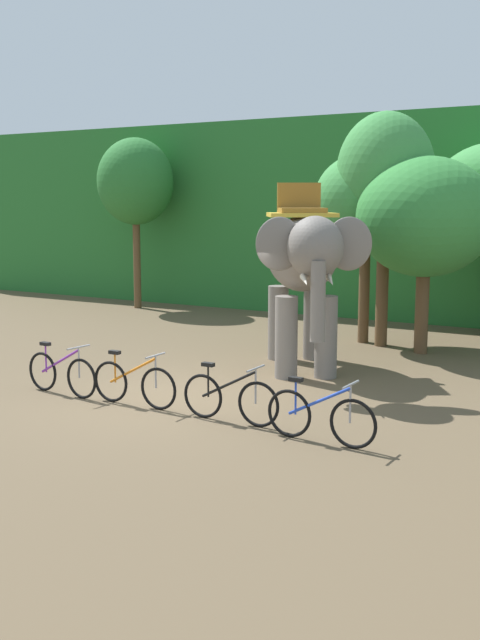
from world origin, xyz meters
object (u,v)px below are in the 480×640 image
at_px(tree_center, 385,175).
at_px(tree_left, 135,182).
at_px(tree_center_left, 366,200).
at_px(bike_orange, 134,383).
at_px(elephant, 304,262).
at_px(bike_purple, 61,373).
at_px(bike_blue, 320,416).
at_px(tree_center_right, 425,218).
at_px(bike_black, 230,398).

bearing_deg(tree_center, tree_left, 165.62).
bearing_deg(tree_center_left, tree_left, 166.12).
relative_size(tree_left, bike_orange, 3.15).
bearing_deg(elephant, tree_center_left, 91.92).
bearing_deg(tree_center_left, tree_center, -22.11).
xyz_separation_m(tree_center, bike_purple, (-3.27, -7.31, -3.60)).
height_order(tree_left, bike_purple, tree_left).
distance_m(elephant, bike_orange, 4.42).
relative_size(tree_left, tree_center_left, 1.18).
relative_size(elephant, bike_orange, 2.35).
bearing_deg(bike_blue, tree_center_right, 95.94).
bearing_deg(bike_orange, bike_purple, -178.22).
relative_size(bike_purple, bike_orange, 1.00).
distance_m(bike_orange, bike_blue, 3.53).
bearing_deg(elephant, tree_center_right, 63.86).
relative_size(tree_left, bike_blue, 3.14).
relative_size(tree_center_left, bike_orange, 2.66).
distance_m(tree_center_left, tree_center_right, 1.77).
xyz_separation_m(tree_center_left, bike_blue, (2.36, -7.72, -3.04)).
bearing_deg(bike_purple, tree_center_right, 57.75).
bearing_deg(bike_blue, tree_center_left, 106.99).
bearing_deg(tree_center, elephant, -96.78).
bearing_deg(tree_left, tree_center_right, -15.00).
distance_m(elephant, bike_black, 4.29).
height_order(tree_left, tree_center_left, tree_left).
relative_size(tree_center, bike_black, 3.18).
bearing_deg(bike_blue, tree_center, 103.68).
relative_size(tree_center_right, bike_purple, 2.57).
bearing_deg(bike_orange, bike_blue, -4.02).
distance_m(elephant, bike_purple, 5.14).
bearing_deg(elephant, bike_orange, -108.61).
xyz_separation_m(tree_left, tree_center_left, (8.54, -2.11, -0.57)).
distance_m(bike_black, bike_blue, 1.64).
bearing_deg(tree_center_right, tree_left, 165.00).
xyz_separation_m(bike_purple, bike_blue, (5.10, -0.20, 0.00)).
distance_m(elephant, bike_blue, 4.98).
xyz_separation_m(elephant, bike_black, (0.61, -3.84, -1.82)).
bearing_deg(bike_blue, elephant, 118.82).
relative_size(tree_center_right, bike_orange, 2.56).
height_order(bike_purple, bike_blue, same).
height_order(tree_center_left, tree_center_right, tree_center_left).
xyz_separation_m(tree_left, elephant, (8.66, -5.77, -1.79)).
xyz_separation_m(elephant, bike_purple, (-2.86, -3.86, -1.82)).
distance_m(tree_center_right, bike_orange, 7.87).
relative_size(bike_purple, bike_black, 1.00).
height_order(tree_left, bike_orange, tree_left).
bearing_deg(tree_center, tree_center_right, -19.99).
relative_size(tree_center, elephant, 1.35).
xyz_separation_m(tree_center, tree_center_right, (1.09, -0.40, -0.94)).
distance_m(tree_center_left, elephant, 3.86).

